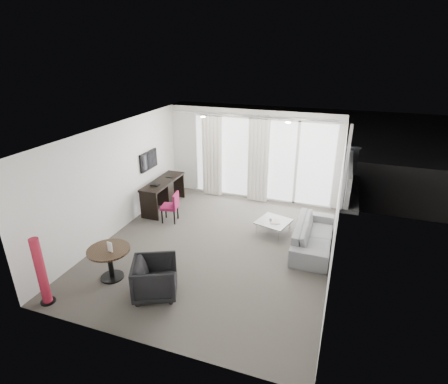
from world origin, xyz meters
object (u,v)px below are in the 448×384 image
(red_lamp, at_px, (41,272))
(rattan_chair_a, at_px, (301,179))
(tub_armchair, at_px, (155,278))
(desk_chair, at_px, (170,207))
(sofa, at_px, (313,235))
(desk, at_px, (164,194))
(rattan_chair_b, at_px, (313,169))
(round_table, at_px, (110,264))
(coffee_table, at_px, (273,227))

(red_lamp, xyz_separation_m, rattan_chair_a, (3.53, 6.51, -0.18))
(red_lamp, height_order, tub_armchair, red_lamp)
(tub_armchair, height_order, rattan_chair_a, rattan_chair_a)
(desk_chair, distance_m, red_lamp, 3.57)
(sofa, distance_m, rattan_chair_a, 3.16)
(sofa, relative_size, rattan_chair_a, 2.21)
(desk, relative_size, tub_armchair, 2.18)
(desk_chair, xyz_separation_m, red_lamp, (-0.61, -3.51, 0.25))
(rattan_chair_a, bearing_deg, rattan_chair_b, 66.28)
(desk_chair, xyz_separation_m, round_table, (0.04, -2.54, -0.07))
(tub_armchair, distance_m, sofa, 3.63)
(coffee_table, xyz_separation_m, rattan_chair_a, (0.27, 2.74, 0.30))
(round_table, height_order, rattan_chair_a, rattan_chair_a)
(red_lamp, distance_m, coffee_table, 5.01)
(desk_chair, bearing_deg, sofa, -11.88)
(rattan_chair_b, bearing_deg, tub_armchair, -84.48)
(desk, height_order, coffee_table, desk)
(rattan_chair_a, xyz_separation_m, rattan_chair_b, (0.20, 1.35, -0.09))
(red_lamp, distance_m, sofa, 5.47)
(desk, height_order, round_table, desk)
(red_lamp, height_order, rattan_chair_b, red_lamp)
(desk, relative_size, sofa, 0.83)
(sofa, bearing_deg, round_table, 124.44)
(red_lamp, distance_m, tub_armchair, 1.93)
(tub_armchair, bearing_deg, sofa, -68.77)
(red_lamp, distance_m, rattan_chair_a, 7.41)
(round_table, distance_m, rattan_chair_a, 6.24)
(round_table, bearing_deg, desk, 100.35)
(red_lamp, relative_size, rattan_chair_a, 1.40)
(desk_chair, relative_size, red_lamp, 0.61)
(desk_chair, relative_size, coffee_table, 1.10)
(sofa, bearing_deg, rattan_chair_b, 6.48)
(desk, bearing_deg, rattan_chair_a, 33.49)
(rattan_chair_a, relative_size, rattan_chair_b, 1.26)
(desk, xyz_separation_m, rattan_chair_b, (3.68, 3.65, -0.03))
(tub_armchair, bearing_deg, desk, 1.26)
(desk_chair, height_order, rattan_chair_a, rattan_chair_a)
(tub_armchair, height_order, rattan_chair_b, rattan_chair_b)
(desk_chair, height_order, coffee_table, desk_chair)
(coffee_table, distance_m, rattan_chair_b, 4.12)
(rattan_chair_b, bearing_deg, coffee_table, -75.10)
(desk, distance_m, desk_chair, 0.89)
(red_lamp, bearing_deg, desk_chair, 80.16)
(rattan_chair_a, bearing_deg, sofa, -92.32)
(rattan_chair_b, bearing_deg, desk, -113.72)
(round_table, xyz_separation_m, coffee_table, (2.61, 2.80, -0.16))
(round_table, relative_size, tub_armchair, 1.04)
(red_lamp, height_order, sofa, red_lamp)
(tub_armchair, height_order, sofa, tub_armchair)
(desk_chair, relative_size, sofa, 0.39)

